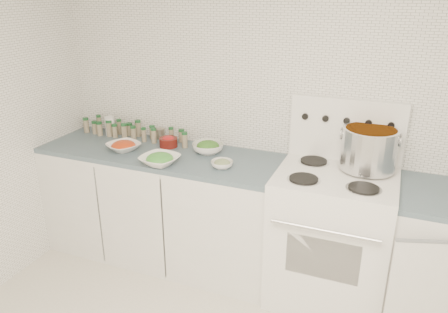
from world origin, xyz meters
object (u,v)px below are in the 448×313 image
bowl_tomato (123,146)px  bowl_snowpea (160,159)px  stove (331,233)px  stock_pot (369,147)px

bowl_tomato → bowl_snowpea: (0.39, -0.14, 0.00)m
bowl_tomato → stove: bearing=2.7°
bowl_tomato → bowl_snowpea: bowl_snowpea is taller
stock_pot → bowl_snowpea: bearing=-165.3°
stove → bowl_tomato: (-1.57, -0.07, 0.44)m
stock_pot → bowl_snowpea: size_ratio=1.27×
stove → bowl_snowpea: 1.28m
stove → bowl_tomato: size_ratio=4.41×
stove → stock_pot: size_ratio=3.63×
bowl_tomato → bowl_snowpea: size_ratio=1.05×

